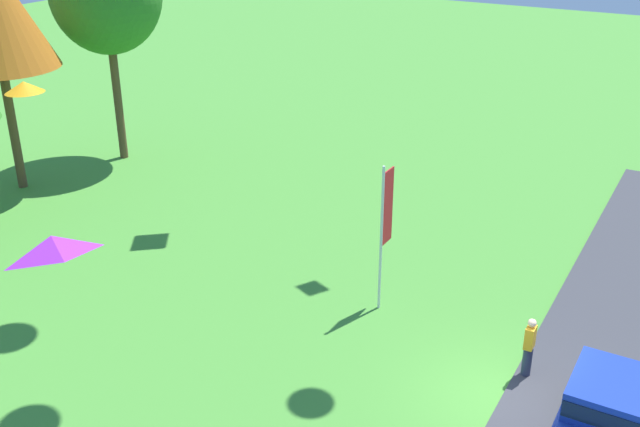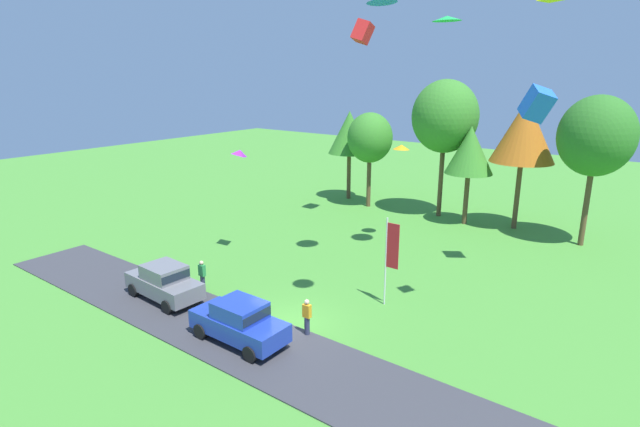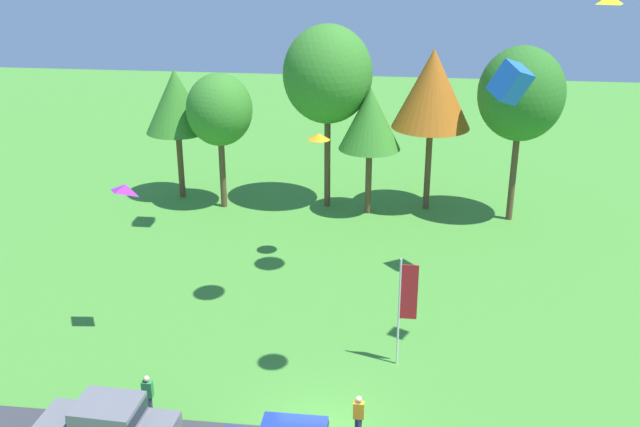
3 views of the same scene
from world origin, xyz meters
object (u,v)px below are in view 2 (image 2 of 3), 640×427
Objects in this scene: car_sedan_near_entrance at (164,281)px; kite_delta_over_trees at (382,0)px; tree_lone_near at (445,117)px; kite_delta_low_drifter at (401,147)px; tree_far_left at (524,131)px; flag_banner at (390,251)px; kite_delta_mid_center at (447,18)px; kite_diamond_trailing_tail at (240,153)px; car_sedan_by_flagpole at (239,320)px; kite_box_high_right at (363,32)px; person_beside_suv at (307,317)px; tree_far_right at (470,151)px; tree_center_back at (596,136)px; kite_box_near_flag at (537,104)px; tree_left_of_center at (349,133)px; person_watching_sky at (202,276)px; tree_right_of_center at (370,138)px.

car_sedan_near_entrance is 17.59m from kite_delta_over_trees.
kite_delta_low_drifter is at bearing -86.73° from tree_lone_near.
tree_far_left reaches higher than flag_banner.
kite_delta_mid_center is at bearing 54.85° from car_sedan_near_entrance.
kite_delta_low_drifter is at bearing 143.97° from kite_delta_mid_center.
car_sedan_by_flagpole is at bearing -45.63° from kite_diamond_trailing_tail.
person_beside_suv is at bearing -64.77° from kite_box_high_right.
kite_box_high_right is at bearing -141.22° from tree_far_right.
tree_far_right is at bearing 179.68° from tree_center_back.
kite_delta_low_drifter reaches higher than car_sedan_near_entrance.
car_sedan_by_flagpole is 18.21m from kite_box_near_flag.
kite_delta_over_trees is (0.81, 9.59, 13.51)m from car_sedan_by_flagpole.
kite_box_high_right is (5.21, -6.37, 7.83)m from tree_left_of_center.
car_sedan_by_flagpole is 2.57× the size of person_watching_sky.
car_sedan_near_entrance reaches higher than person_watching_sky.
tree_right_of_center is 0.75× the size of tree_lone_near.
car_sedan_near_entrance is at bearing -168.89° from person_beside_suv.
tree_right_of_center is at bearing 179.94° from tree_center_back.
person_beside_suv is at bearing 11.11° from car_sedan_near_entrance.
tree_center_back is (9.07, 22.61, 6.20)m from car_sedan_by_flagpole.
kite_box_near_flag is (-1.72, -8.30, 2.34)m from tree_center_back.
flag_banner is (-1.06, -16.85, -4.31)m from tree_far_left.
kite_delta_over_trees is (6.15, 7.10, 13.67)m from person_watching_sky.
kite_box_high_right reaches higher than kite_diamond_trailing_tail.
tree_left_of_center is 0.74× the size of tree_lone_near.
car_sedan_by_flagpole is 2.83× the size of kite_delta_mid_center.
person_watching_sky is 20.87m from tree_right_of_center.
person_watching_sky is at bearing 69.47° from car_sedan_near_entrance.
car_sedan_near_entrance is 0.48× the size of tree_far_left.
tree_far_right is 4.76× the size of kite_delta_mid_center.
tree_far_right is at bearing 73.32° from kite_delta_low_drifter.
tree_lone_near is at bearing 175.07° from tree_center_back.
car_sedan_by_flagpole is 2.57× the size of person_beside_suv.
tree_center_back is 7.19× the size of kite_box_high_right.
kite_box_near_flag is at bearing 14.93° from kite_delta_mid_center.
tree_right_of_center is 12.09m from tree_far_left.
kite_box_high_right reaches higher than kite_delta_low_drifter.
tree_left_of_center is 5.19× the size of kite_delta_over_trees.
tree_left_of_center is 20.65m from kite_box_near_flag.
kite_delta_over_trees is 1.43× the size of kite_delta_low_drifter.
tree_center_back is (10.58, -0.91, -0.63)m from tree_lone_near.
tree_center_back is at bearing -3.91° from tree_left_of_center.
kite_box_high_right is at bearing 129.01° from flag_banner.
flag_banner reaches higher than person_watching_sky.
person_watching_sky is 18.58m from kite_delta_mid_center.
kite_delta_low_drifter reaches higher than person_beside_suv.
kite_delta_mid_center is (10.33, -9.55, 7.98)m from tree_right_of_center.
tree_right_of_center is at bearing 124.77° from flag_banner.
tree_far_right reaches higher than person_watching_sky.
tree_lone_near is 10.03× the size of kite_delta_low_drifter.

